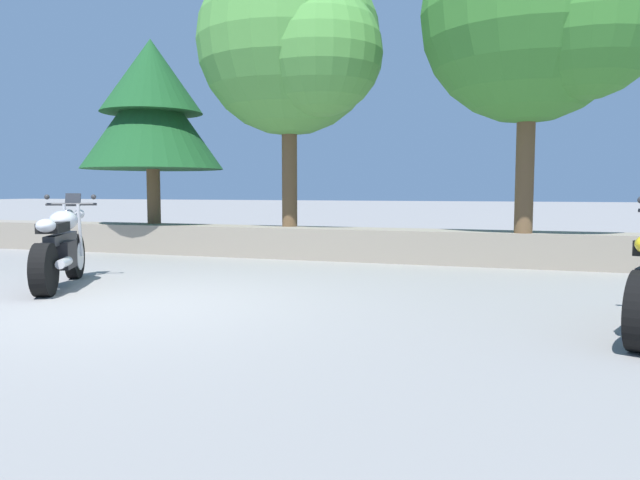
{
  "coord_description": "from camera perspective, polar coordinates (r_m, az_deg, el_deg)",
  "views": [
    {
      "loc": [
        3.96,
        -5.29,
        1.23
      ],
      "look_at": [
        1.82,
        1.2,
        0.65
      ],
      "focal_mm": 33.53,
      "sensor_mm": 36.0,
      "label": 1
    }
  ],
  "objects": [
    {
      "name": "motorcycle_silver_near_left",
      "position": [
        8.25,
        -23.49,
        -0.74
      ],
      "size": [
        1.15,
        1.9,
        1.18
      ],
      "color": "black",
      "rests_on": "ground"
    },
    {
      "name": "ground_plane",
      "position": [
        6.73,
        -18.31,
        -5.93
      ],
      "size": [
        120.0,
        120.0,
        0.0
      ],
      "primitive_type": "plane",
      "color": "gray"
    },
    {
      "name": "leafy_tree_mid_right",
      "position": [
        10.09,
        20.3,
        19.37
      ],
      "size": [
        3.45,
        3.29,
        4.99
      ],
      "color": "brown",
      "rests_on": "stone_wall"
    },
    {
      "name": "leafy_tree_mid_left",
      "position": [
        11.19,
        -2.38,
        18.07
      ],
      "size": [
        3.47,
        3.31,
        4.97
      ],
      "color": "brown",
      "rests_on": "stone_wall"
    },
    {
      "name": "pine_tree_far_left",
      "position": [
        12.55,
        -15.77,
        12.1
      ],
      "size": [
        2.78,
        2.78,
        3.63
      ],
      "color": "brown",
      "rests_on": "stone_wall"
    },
    {
      "name": "stone_wall",
      "position": [
        10.89,
        -3.13,
        -0.2
      ],
      "size": [
        36.0,
        0.8,
        0.55
      ],
      "primitive_type": "cube",
      "color": "gray",
      "rests_on": "ground"
    }
  ]
}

